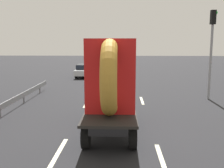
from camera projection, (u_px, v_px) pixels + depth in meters
ground_plane at (114, 131)px, 11.54m from camera, size 120.00×120.00×0.00m
flatbed_truck at (111, 90)px, 11.31m from camera, size 2.02×5.11×3.98m
distant_sedan at (85, 70)px, 28.96m from camera, size 1.83×4.27×1.39m
traffic_light at (212, 42)px, 17.30m from camera, size 0.42×0.36×5.85m
guardrail at (13, 101)px, 15.01m from camera, size 0.10×13.17×0.71m
lane_dash_left_near at (58, 152)px, 9.34m from camera, size 0.16×2.54×0.01m
lane_dash_left_far at (87, 103)px, 16.82m from camera, size 0.16×2.55×0.01m
lane_dash_right_near at (162, 159)px, 8.78m from camera, size 0.16×2.52×0.01m
lane_dash_right_far at (142, 101)px, 17.47m from camera, size 0.16×2.24×0.01m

